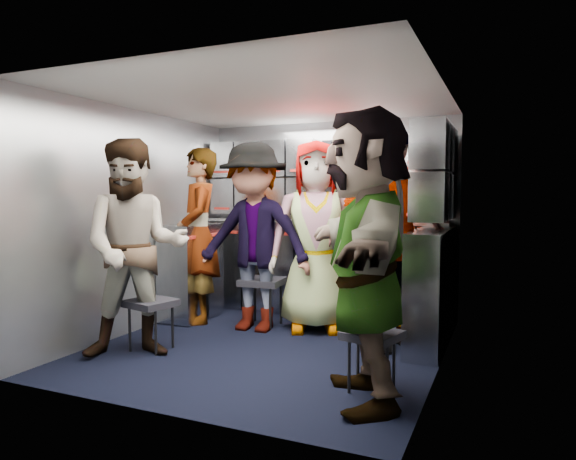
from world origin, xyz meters
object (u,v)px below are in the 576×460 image
at_px(attendant_arc_a, 135,248).
at_px(attendant_arc_b, 254,237).
at_px(jump_seat_near_right, 372,338).
at_px(jump_seat_near_left, 151,306).
at_px(attendant_arc_e, 366,256).
at_px(jump_seat_center, 322,286).
at_px(jump_seat_mid_right, 393,300).
at_px(attendant_arc_c, 316,236).
at_px(attendant_standing, 198,235).
at_px(attendant_arc_d, 389,238).
at_px(jump_seat_mid_left, 262,284).

height_order(attendant_arc_a, attendant_arc_b, attendant_arc_b).
relative_size(jump_seat_near_right, attendant_arc_b, 0.23).
relative_size(jump_seat_near_left, attendant_arc_e, 0.23).
relative_size(jump_seat_center, jump_seat_mid_right, 1.01).
bearing_deg(attendant_arc_c, jump_seat_near_right, -77.07).
relative_size(jump_seat_center, attendant_standing, 0.25).
distance_m(jump_seat_near_left, jump_seat_near_right, 1.93).
xyz_separation_m(jump_seat_near_left, attendant_standing, (-0.17, 0.99, 0.51)).
xyz_separation_m(jump_seat_near_left, attendant_arc_e, (1.92, -0.33, 0.55)).
relative_size(jump_seat_center, attendant_arc_c, 0.24).
relative_size(attendant_arc_b, attendant_arc_e, 0.97).
bearing_deg(attendant_arc_b, attendant_arc_a, -116.86).
xyz_separation_m(jump_seat_mid_right, attendant_arc_c, (-0.76, 0.10, 0.54)).
height_order(jump_seat_near_left, attendant_arc_a, attendant_arc_a).
distance_m(jump_seat_near_right, attendant_arc_b, 1.86).
xyz_separation_m(jump_seat_mid_right, attendant_arc_d, (0.00, -0.18, 0.56)).
bearing_deg(attendant_arc_d, jump_seat_near_left, 165.80).
height_order(attendant_arc_a, attendant_arc_c, attendant_arc_c).
bearing_deg(attendant_arc_c, attendant_standing, 166.62).
bearing_deg(attendant_standing, attendant_arc_d, 50.54).
distance_m(jump_seat_near_left, attendant_arc_c, 1.64).
height_order(jump_seat_near_right, attendant_arc_c, attendant_arc_c).
height_order(jump_seat_center, attendant_arc_a, attendant_arc_a).
distance_m(attendant_arc_b, attendant_arc_c, 0.59).
bearing_deg(jump_seat_near_left, attendant_arc_a, -90.00).
height_order(jump_seat_near_left, attendant_arc_e, attendant_arc_e).
bearing_deg(attendant_arc_d, attendant_arc_c, 119.79).
xyz_separation_m(jump_seat_near_right, attendant_arc_e, (0.00, -0.18, 0.57)).
xyz_separation_m(jump_seat_mid_left, attendant_arc_b, (0.00, -0.18, 0.48)).
bearing_deg(attendant_arc_e, jump_seat_mid_left, -159.45).
distance_m(attendant_arc_a, attendant_arc_b, 1.20).
bearing_deg(attendant_standing, attendant_arc_c, 61.65).
relative_size(attendant_arc_d, attendant_arc_e, 1.01).
bearing_deg(jump_seat_center, jump_seat_mid_left, -156.20).
xyz_separation_m(attendant_standing, attendant_arc_c, (1.21, 0.17, 0.02)).
xyz_separation_m(jump_seat_near_right, attendant_arc_a, (-1.92, -0.03, 0.52)).
distance_m(jump_seat_center, attendant_standing, 1.36).
bearing_deg(attendant_arc_e, jump_seat_near_right, 155.52).
relative_size(jump_seat_near_right, attendant_arc_c, 0.23).
bearing_deg(jump_seat_near_right, jump_seat_center, 120.73).
distance_m(jump_seat_center, attendant_arc_c, 0.55).
relative_size(jump_seat_mid_right, attendant_standing, 0.25).
bearing_deg(jump_seat_near_right, jump_seat_near_left, 175.62).
relative_size(attendant_arc_c, attendant_arc_e, 0.98).
xyz_separation_m(jump_seat_near_left, attendant_arc_d, (1.80, 0.87, 0.56)).
distance_m(jump_seat_mid_left, jump_seat_center, 0.59).
relative_size(jump_seat_center, jump_seat_near_right, 1.08).
bearing_deg(attendant_standing, attendant_arc_a, -27.70).
bearing_deg(attendant_standing, attendant_arc_b, 47.62).
relative_size(jump_seat_mid_left, jump_seat_mid_right, 1.07).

